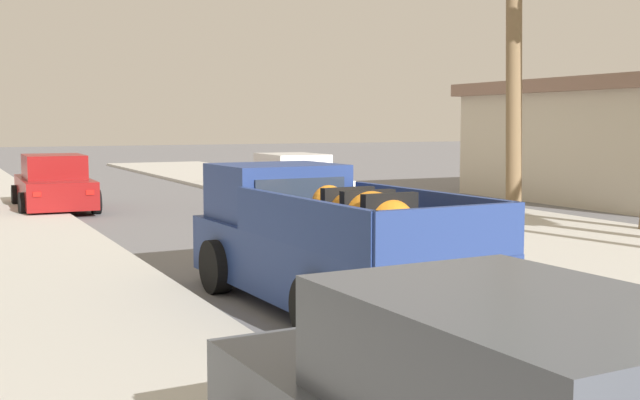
{
  "coord_description": "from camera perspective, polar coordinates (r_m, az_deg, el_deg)",
  "views": [
    {
      "loc": [
        -5.98,
        -3.11,
        2.41
      ],
      "look_at": [
        -0.55,
        7.91,
        1.2
      ],
      "focal_mm": 44.47,
      "sensor_mm": 36.0,
      "label": 1
    }
  ],
  "objects": [
    {
      "name": "sidewalk_right",
      "position": [
        19.15,
        11.04,
        -1.54
      ],
      "size": [
        5.34,
        60.0,
        0.12
      ],
      "primitive_type": "cube",
      "color": "beige",
      "rests_on": "ground"
    },
    {
      "name": "curb_left",
      "position": [
        15.39,
        -19.6,
        -3.53
      ],
      "size": [
        0.16,
        60.0,
        0.1
      ],
      "primitive_type": "cube",
      "color": "silver",
      "rests_on": "ground"
    },
    {
      "name": "curb_right",
      "position": [
        18.42,
        7.89,
        -1.8
      ],
      "size": [
        0.16,
        60.0,
        0.1
      ],
      "primitive_type": "cube",
      "color": "silver",
      "rests_on": "ground"
    },
    {
      "name": "pickup_truck",
      "position": [
        10.42,
        0.28,
        -3.18
      ],
      "size": [
        2.37,
        5.28,
        1.8
      ],
      "color": "navy",
      "rests_on": "ground"
    },
    {
      "name": "car_right_near",
      "position": [
        22.1,
        -1.96,
        1.21
      ],
      "size": [
        2.12,
        4.3,
        1.54
      ],
      "color": "silver",
      "rests_on": "ground"
    },
    {
      "name": "car_left_mid",
      "position": [
        22.79,
        -18.59,
        1.05
      ],
      "size": [
        2.1,
        4.3,
        1.54
      ],
      "color": "maroon",
      "rests_on": "ground"
    }
  ]
}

